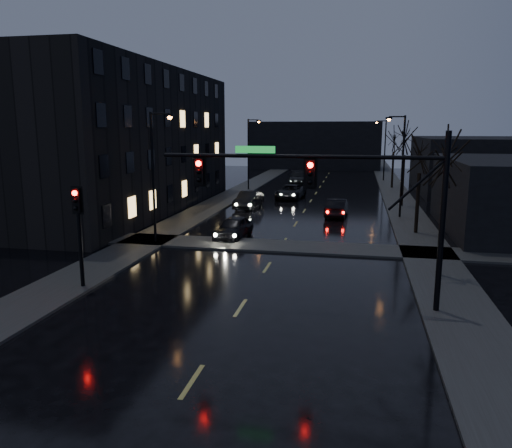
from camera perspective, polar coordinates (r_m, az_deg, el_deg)
The scene contains 22 objects.
ground at distance 13.40m, azimuth -10.27°, elevation -21.30°, with size 160.00×160.00×0.00m, color black.
sidewalk_left at distance 47.78m, azimuth -4.27°, elevation 2.50°, with size 3.00×140.00×0.12m, color #2D2D2B.
sidewalk_right at distance 46.18m, azimuth 16.49°, elevation 1.78°, with size 3.00×140.00×0.12m, color #2D2D2B.
sidewalk_cross at distance 30.13m, azimuth 2.81°, elevation -2.54°, with size 40.00×3.00×0.12m, color #2D2D2B.
apartment_block at distance 45.55m, azimuth -16.00°, elevation 9.20°, with size 12.00×30.00×12.00m, color black.
commercial_right_far at distance 59.94m, azimuth 23.78°, elevation 6.16°, with size 12.00×18.00×6.00m, color black.
far_block at distance 88.82m, azimuth 6.83°, elevation 8.95°, with size 22.00×10.00×8.00m, color black.
signal_mast at distance 19.59m, azimuth 9.85°, elevation 4.25°, with size 11.11×0.41×7.00m.
signal_pole_left at distance 23.17m, azimuth -19.61°, elevation 0.16°, with size 0.35×0.41×4.53m.
tree_near at distance 24.79m, azimuth 21.02°, elevation 8.21°, with size 3.52×3.52×8.08m.
tree_mid_a at distance 34.71m, azimuth 18.33°, elevation 8.34°, with size 3.30×3.30×7.58m.
tree_mid_b at distance 46.63m, azimuth 16.71°, elevation 9.95°, with size 3.74×3.74×8.59m.
tree_far at distance 60.59m, azimuth 15.54°, elevation 9.64°, with size 3.43×3.43×7.88m.
streetlight_l_near at distance 30.96m, azimuth -11.35°, elevation 6.47°, with size 1.53×0.28×8.00m.
streetlight_l_far at distance 56.78m, azimuth -0.67°, elevation 8.66°, with size 1.53×0.28×8.00m.
streetlight_r_mid at distance 40.65m, azimuth 16.13°, elevation 7.29°, with size 1.53×0.28×8.00m.
streetlight_r_far at distance 68.57m, azimuth 14.35°, elevation 8.73°, with size 1.53×0.28×8.00m.
oncoming_car_a at distance 32.43m, azimuth -2.57°, elevation -0.40°, with size 1.66×4.13×1.41m, color black.
oncoming_car_b at distance 44.34m, azimuth -0.84°, elevation 2.78°, with size 1.60×4.60×1.51m, color black.
oncoming_car_c at distance 50.52m, azimuth 3.95°, elevation 3.71°, with size 2.34×5.07×1.41m, color black.
oncoming_car_d at distance 63.24m, azimuth 4.82°, elevation 5.26°, with size 2.26×5.56×1.61m, color black.
lead_car at distance 40.81m, azimuth 9.20°, elevation 1.88°, with size 1.55×4.44×1.46m, color black.
Camera 1 is at (4.40, -10.45, 7.13)m, focal length 35.00 mm.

